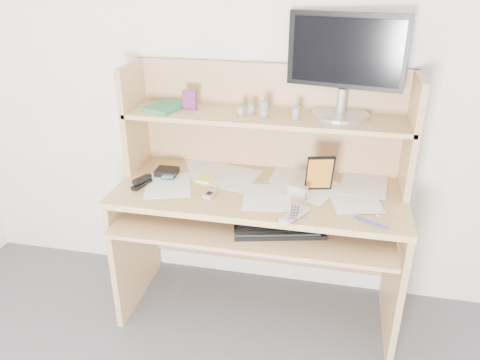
% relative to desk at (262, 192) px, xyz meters
% --- Properties ---
extents(back_wall, '(3.60, 0.04, 2.50)m').
position_rel_desk_xyz_m(back_wall, '(0.00, 0.24, 0.56)').
color(back_wall, silver).
rests_on(back_wall, floor).
extents(desk, '(1.40, 0.70, 1.30)m').
position_rel_desk_xyz_m(desk, '(0.00, 0.00, 0.00)').
color(desk, tan).
rests_on(desk, floor).
extents(paper_clutter, '(1.32, 0.54, 0.01)m').
position_rel_desk_xyz_m(paper_clutter, '(0.00, -0.08, 0.06)').
color(paper_clutter, silver).
rests_on(paper_clutter, desk).
extents(keyboard, '(0.43, 0.24, 0.03)m').
position_rel_desk_xyz_m(keyboard, '(0.13, -0.29, -0.03)').
color(keyboard, black).
rests_on(keyboard, desk).
extents(tv_remote, '(0.12, 0.16, 0.02)m').
position_rel_desk_xyz_m(tv_remote, '(0.20, -0.32, 0.07)').
color(tv_remote, '#A5A6A0').
rests_on(tv_remote, paper_clutter).
extents(flip_phone, '(0.05, 0.08, 0.02)m').
position_rel_desk_xyz_m(flip_phone, '(-0.21, -0.21, 0.07)').
color(flip_phone, '#BCBCBF').
rests_on(flip_phone, paper_clutter).
extents(stapler, '(0.07, 0.13, 0.04)m').
position_rel_desk_xyz_m(stapler, '(-0.57, -0.17, 0.08)').
color(stapler, black).
rests_on(stapler, paper_clutter).
extents(wallet, '(0.11, 0.09, 0.03)m').
position_rel_desk_xyz_m(wallet, '(-0.50, -0.02, 0.08)').
color(wallet, black).
rests_on(wallet, paper_clutter).
extents(sticky_note_pad, '(0.08, 0.08, 0.01)m').
position_rel_desk_xyz_m(sticky_note_pad, '(-0.28, -0.04, 0.06)').
color(sticky_note_pad, yellow).
rests_on(sticky_note_pad, desk).
extents(digital_camera, '(0.10, 0.06, 0.06)m').
position_rel_desk_xyz_m(digital_camera, '(0.19, -0.13, 0.09)').
color(digital_camera, silver).
rests_on(digital_camera, paper_clutter).
extents(game_case, '(0.13, 0.05, 0.18)m').
position_rel_desk_xyz_m(game_case, '(0.28, -0.05, 0.15)').
color(game_case, black).
rests_on(game_case, paper_clutter).
extents(blue_pen, '(0.14, 0.08, 0.01)m').
position_rel_desk_xyz_m(blue_pen, '(0.52, -0.31, 0.07)').
color(blue_pen, '#191BC2').
rests_on(blue_pen, paper_clutter).
extents(card_box, '(0.07, 0.03, 0.10)m').
position_rel_desk_xyz_m(card_box, '(-0.38, 0.07, 0.44)').
color(card_box, maroon).
rests_on(card_box, desk).
extents(shelf_book, '(0.21, 0.24, 0.02)m').
position_rel_desk_xyz_m(shelf_book, '(-0.51, 0.06, 0.40)').
color(shelf_book, '#34834F').
rests_on(shelf_book, desk).
extents(chip_stack_a, '(0.04, 0.04, 0.05)m').
position_rel_desk_xyz_m(chip_stack_a, '(-0.07, 0.06, 0.41)').
color(chip_stack_a, black).
rests_on(chip_stack_a, desk).
extents(chip_stack_b, '(0.04, 0.04, 0.06)m').
position_rel_desk_xyz_m(chip_stack_b, '(0.15, 0.04, 0.42)').
color(chip_stack_b, white).
rests_on(chip_stack_b, desk).
extents(chip_stack_c, '(0.04, 0.04, 0.05)m').
position_rel_desk_xyz_m(chip_stack_c, '(-0.12, 0.03, 0.41)').
color(chip_stack_c, black).
rests_on(chip_stack_c, desk).
extents(chip_stack_d, '(0.05, 0.05, 0.07)m').
position_rel_desk_xyz_m(chip_stack_d, '(-0.00, 0.04, 0.42)').
color(chip_stack_d, white).
rests_on(chip_stack_d, desk).
extents(monitor, '(0.54, 0.27, 0.47)m').
position_rel_desk_xyz_m(monitor, '(0.35, 0.14, 0.64)').
color(monitor, '#B1B1B6').
rests_on(monitor, desk).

